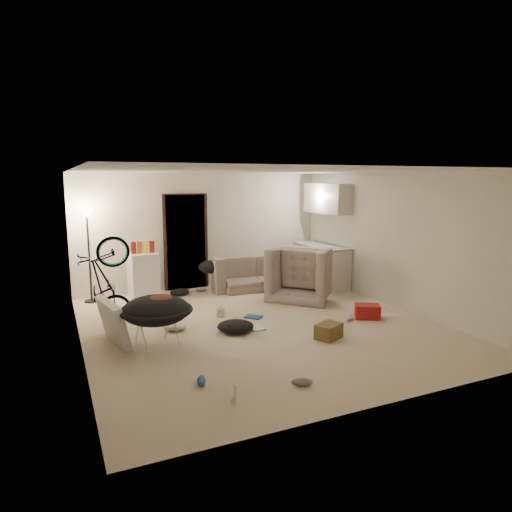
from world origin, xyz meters
name	(u,v)px	position (x,y,z in m)	size (l,w,h in m)	color
floor	(260,325)	(0.00, 0.00, -0.01)	(5.50, 6.00, 0.02)	beige
ceiling	(260,170)	(0.00, 0.00, 2.51)	(5.50, 6.00, 0.02)	white
wall_back	(203,231)	(0.00, 3.01, 1.25)	(5.50, 0.02, 2.50)	silver
wall_front	(384,292)	(0.00, -3.01, 1.25)	(5.50, 0.02, 2.50)	silver
wall_left	(75,263)	(-2.76, 0.00, 1.25)	(0.02, 6.00, 2.50)	silver
wall_right	(395,241)	(2.76, 0.00, 1.25)	(0.02, 6.00, 2.50)	silver
doorway	(186,242)	(-0.40, 2.97, 1.02)	(0.85, 0.10, 2.04)	black
door_trim	(186,243)	(-0.40, 2.94, 1.02)	(0.97, 0.04, 2.10)	black
floor_lamp	(88,236)	(-2.40, 2.65, 1.31)	(0.28, 0.28, 1.81)	black
kitchen_counter	(321,266)	(2.43, 2.00, 0.44)	(0.60, 1.50, 0.88)	beige
counter_top	(321,246)	(2.43, 2.00, 0.90)	(0.64, 1.54, 0.04)	gray
kitchen_uppers	(327,198)	(2.56, 2.00, 1.95)	(0.38, 1.40, 0.65)	beige
sofa	(253,275)	(0.95, 2.45, 0.28)	(1.91, 0.75, 0.56)	#3C433B
armchair	(305,278)	(1.61, 1.29, 0.39)	(1.19, 1.04, 0.78)	#3C433B
bicycle	(106,303)	(-2.30, 0.96, 0.40)	(0.53, 1.51, 0.79)	black
book_asset	(235,404)	(-1.36, -2.34, 0.01)	(0.16, 0.21, 0.02)	maroon
mini_fridge	(143,275)	(-1.40, 2.55, 0.46)	(0.54, 0.54, 0.91)	white
snack_box_0	(134,249)	(-1.57, 2.55, 1.00)	(0.10, 0.07, 0.30)	maroon
snack_box_1	(140,249)	(-1.45, 2.55, 1.00)	(0.10, 0.07, 0.30)	#B35216
snack_box_2	(146,249)	(-1.33, 2.55, 1.00)	(0.10, 0.07, 0.30)	yellow
snack_box_3	(152,248)	(-1.21, 2.55, 1.00)	(0.10, 0.07, 0.30)	maroon
saucer_chair	(156,317)	(-1.75, -0.28, 0.44)	(1.04, 1.04, 0.74)	silver
hoodie	(160,303)	(-1.70, -0.31, 0.65)	(0.48, 0.40, 0.22)	#4F291B
sofa_drape	(211,267)	(0.00, 2.45, 0.54)	(0.56, 0.46, 0.28)	black
tv_box	(113,322)	(-2.30, 0.13, 0.31)	(0.11, 0.95, 0.63)	silver
drink_case_a	(329,331)	(0.68, -1.02, 0.11)	(0.40, 0.28, 0.23)	brown
drink_case_b	(367,311)	(1.85, -0.43, 0.12)	(0.41, 0.30, 0.24)	maroon
juicer	(220,312)	(-0.43, 0.70, 0.09)	(0.15, 0.15, 0.22)	beige
newspaper	(240,292)	(0.53, 2.13, 0.00)	(0.45, 0.59, 0.01)	beige
book_blue	(253,317)	(0.06, 0.40, 0.01)	(0.21, 0.28, 0.03)	#294C94
book_white	(257,328)	(-0.13, -0.17, 0.01)	(0.21, 0.27, 0.02)	silver
shoe_0	(250,288)	(0.81, 2.26, 0.05)	(0.29, 0.12, 0.11)	#294C94
shoe_1	(201,289)	(-0.20, 2.55, 0.05)	(0.26, 0.10, 0.09)	slate
shoe_2	(201,381)	(-1.55, -1.74, 0.05)	(0.25, 0.10, 0.09)	#294C94
shoe_3	(302,382)	(-0.49, -2.25, 0.05)	(0.25, 0.10, 0.09)	slate
shoe_4	(349,317)	(1.50, -0.39, 0.05)	(0.27, 0.11, 0.10)	white
clothes_lump_a	(235,326)	(-0.50, -0.17, 0.09)	(0.58, 0.49, 0.18)	black
clothes_lump_b	(180,292)	(-0.69, 2.47, 0.06)	(0.41, 0.36, 0.13)	black
clothes_lump_c	(175,326)	(-1.34, 0.33, 0.06)	(0.38, 0.33, 0.12)	silver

